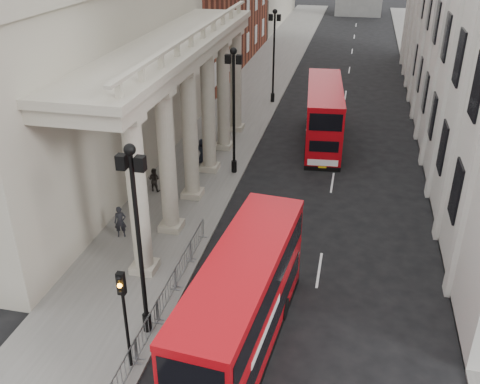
{
  "coord_description": "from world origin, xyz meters",
  "views": [
    {
      "loc": [
        6.85,
        -11.96,
        15.35
      ],
      "look_at": [
        1.85,
        10.71,
        3.49
      ],
      "focal_mm": 40.0,
      "sensor_mm": 36.0,
      "label": 1
    }
  ],
  "objects_px": {
    "traffic_light": "(123,303)",
    "bus_far": "(324,114)",
    "lamp_post_south": "(138,231)",
    "bus_near": "(243,304)",
    "pedestrian_c": "(202,151)",
    "pedestrian_a": "(120,222)",
    "lamp_post_north": "(274,50)",
    "pedestrian_b": "(154,180)",
    "lamp_post_mid": "(234,103)"
  },
  "relations": [
    {
      "from": "traffic_light",
      "to": "bus_far",
      "type": "height_order",
      "value": "bus_far"
    },
    {
      "from": "bus_far",
      "to": "pedestrian_c",
      "type": "bearing_deg",
      "value": -148.93
    },
    {
      "from": "pedestrian_b",
      "to": "pedestrian_c",
      "type": "bearing_deg",
      "value": -103.22
    },
    {
      "from": "lamp_post_south",
      "to": "bus_far",
      "type": "xyz_separation_m",
      "value": [
        5.33,
        22.76,
        -2.57
      ]
    },
    {
      "from": "bus_near",
      "to": "pedestrian_b",
      "type": "xyz_separation_m",
      "value": [
        -8.31,
        12.34,
        -1.41
      ]
    },
    {
      "from": "lamp_post_north",
      "to": "pedestrian_c",
      "type": "bearing_deg",
      "value": -99.45
    },
    {
      "from": "bus_near",
      "to": "pedestrian_b",
      "type": "relative_size",
      "value": 6.76
    },
    {
      "from": "lamp_post_mid",
      "to": "bus_near",
      "type": "bearing_deg",
      "value": -75.88
    },
    {
      "from": "traffic_light",
      "to": "bus_near",
      "type": "bearing_deg",
      "value": 25.26
    },
    {
      "from": "lamp_post_south",
      "to": "lamp_post_mid",
      "type": "relative_size",
      "value": 1.0
    },
    {
      "from": "traffic_light",
      "to": "pedestrian_b",
      "type": "bearing_deg",
      "value": 107.02
    },
    {
      "from": "lamp_post_north",
      "to": "bus_far",
      "type": "distance_m",
      "value": 10.97
    },
    {
      "from": "traffic_light",
      "to": "pedestrian_b",
      "type": "distance_m",
      "value": 15.03
    },
    {
      "from": "bus_near",
      "to": "pedestrian_c",
      "type": "relative_size",
      "value": 5.85
    },
    {
      "from": "lamp_post_south",
      "to": "lamp_post_north",
      "type": "xyz_separation_m",
      "value": [
        0.0,
        32.0,
        0.0
      ]
    },
    {
      "from": "lamp_post_mid",
      "to": "bus_near",
      "type": "distance_m",
      "value": 16.86
    },
    {
      "from": "pedestrian_a",
      "to": "lamp_post_mid",
      "type": "bearing_deg",
      "value": 45.63
    },
    {
      "from": "pedestrian_a",
      "to": "pedestrian_c",
      "type": "relative_size",
      "value": 0.99
    },
    {
      "from": "bus_near",
      "to": "pedestrian_a",
      "type": "bearing_deg",
      "value": 145.25
    },
    {
      "from": "pedestrian_a",
      "to": "lamp_post_south",
      "type": "bearing_deg",
      "value": -79.43
    },
    {
      "from": "lamp_post_south",
      "to": "lamp_post_north",
      "type": "height_order",
      "value": "same"
    },
    {
      "from": "traffic_light",
      "to": "pedestrian_a",
      "type": "bearing_deg",
      "value": 115.62
    },
    {
      "from": "lamp_post_south",
      "to": "bus_far",
      "type": "relative_size",
      "value": 0.79
    },
    {
      "from": "lamp_post_south",
      "to": "bus_near",
      "type": "relative_size",
      "value": 0.8
    },
    {
      "from": "traffic_light",
      "to": "bus_near",
      "type": "xyz_separation_m",
      "value": [
        3.96,
        1.87,
        -0.81
      ]
    },
    {
      "from": "pedestrian_c",
      "to": "lamp_post_north",
      "type": "bearing_deg",
      "value": 97.06
    },
    {
      "from": "lamp_post_north",
      "to": "pedestrian_b",
      "type": "bearing_deg",
      "value": -102.11
    },
    {
      "from": "bus_far",
      "to": "pedestrian_c",
      "type": "relative_size",
      "value": 5.97
    },
    {
      "from": "lamp_post_mid",
      "to": "traffic_light",
      "type": "height_order",
      "value": "lamp_post_mid"
    },
    {
      "from": "pedestrian_b",
      "to": "pedestrian_a",
      "type": "bearing_deg",
      "value": 98.66
    },
    {
      "from": "traffic_light",
      "to": "bus_near",
      "type": "relative_size",
      "value": 0.42
    },
    {
      "from": "traffic_light",
      "to": "pedestrian_a",
      "type": "xyz_separation_m",
      "value": [
        -4.17,
        8.69,
        -2.11
      ]
    },
    {
      "from": "lamp_post_south",
      "to": "pedestrian_a",
      "type": "bearing_deg",
      "value": 121.37
    },
    {
      "from": "lamp_post_north",
      "to": "pedestrian_c",
      "type": "distance_m",
      "value": 15.68
    },
    {
      "from": "bus_near",
      "to": "lamp_post_north",
      "type": "bearing_deg",
      "value": 102.45
    },
    {
      "from": "lamp_post_south",
      "to": "lamp_post_mid",
      "type": "xyz_separation_m",
      "value": [
        0.0,
        16.0,
        0.0
      ]
    },
    {
      "from": "pedestrian_a",
      "to": "lamp_post_north",
      "type": "bearing_deg",
      "value": 60.07
    },
    {
      "from": "traffic_light",
      "to": "pedestrian_c",
      "type": "bearing_deg",
      "value": 97.76
    },
    {
      "from": "lamp_post_south",
      "to": "bus_near",
      "type": "distance_m",
      "value": 4.83
    },
    {
      "from": "lamp_post_north",
      "to": "pedestrian_b",
      "type": "height_order",
      "value": "lamp_post_north"
    },
    {
      "from": "lamp_post_mid",
      "to": "pedestrian_a",
      "type": "xyz_separation_m",
      "value": [
        -4.07,
        -9.33,
        -3.92
      ]
    },
    {
      "from": "lamp_post_mid",
      "to": "bus_far",
      "type": "distance_m",
      "value": 8.99
    },
    {
      "from": "lamp_post_south",
      "to": "pedestrian_b",
      "type": "relative_size",
      "value": 5.44
    },
    {
      "from": "bus_near",
      "to": "bus_far",
      "type": "relative_size",
      "value": 0.98
    },
    {
      "from": "lamp_post_north",
      "to": "traffic_light",
      "type": "height_order",
      "value": "lamp_post_north"
    },
    {
      "from": "lamp_post_south",
      "to": "lamp_post_mid",
      "type": "bearing_deg",
      "value": 90.0
    },
    {
      "from": "lamp_post_north",
      "to": "pedestrian_c",
      "type": "height_order",
      "value": "lamp_post_north"
    },
    {
      "from": "pedestrian_b",
      "to": "lamp_post_north",
      "type": "bearing_deg",
      "value": -95.35
    },
    {
      "from": "lamp_post_south",
      "to": "lamp_post_north",
      "type": "relative_size",
      "value": 1.0
    },
    {
      "from": "lamp_post_north",
      "to": "bus_near",
      "type": "xyz_separation_m",
      "value": [
        4.06,
        -32.15,
        -2.62
      ]
    }
  ]
}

